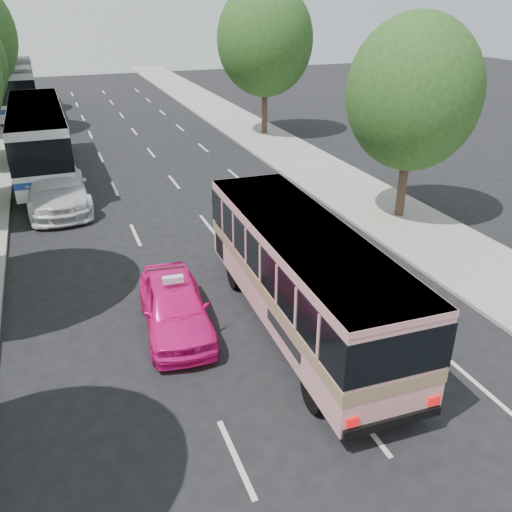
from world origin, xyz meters
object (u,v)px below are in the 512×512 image
tour_coach_front (39,135)px  tour_coach_rear (16,85)px  white_pickup (56,186)px  pink_taxi (175,306)px  pink_bus (302,268)px

tour_coach_front → tour_coach_rear: 17.49m
white_pickup → pink_taxi: bearing=-79.0°
tour_coach_rear → white_pickup: bearing=-86.2°
pink_taxi → tour_coach_rear: size_ratio=0.34×
pink_bus → white_pickup: bearing=116.4°
pink_bus → tour_coach_rear: size_ratio=0.75×
pink_bus → tour_coach_front: size_ratio=0.81×
pink_bus → tour_coach_rear: tour_coach_rear is taller
tour_coach_rear → tour_coach_front: bearing=-86.3°
pink_bus → tour_coach_rear: 35.89m
pink_bus → tour_coach_front: bearing=111.1°
pink_taxi → white_pickup: 11.74m
white_pickup → tour_coach_front: 5.23m
white_pickup → tour_coach_front: (-0.44, 5.07, 1.20)m
pink_taxi → white_pickup: bearing=107.3°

